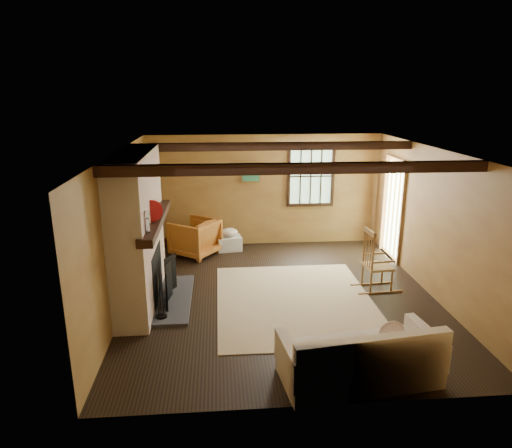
{
  "coord_description": "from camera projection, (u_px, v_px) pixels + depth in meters",
  "views": [
    {
      "loc": [
        -0.98,
        -6.86,
        3.27
      ],
      "look_at": [
        -0.38,
        0.4,
        1.14
      ],
      "focal_mm": 32.0,
      "sensor_mm": 36.0,
      "label": 1
    }
  ],
  "objects": [
    {
      "name": "ground",
      "position": [
        281.0,
        296.0,
        7.56
      ],
      "size": [
        5.5,
        5.5,
        0.0
      ],
      "primitive_type": "plane",
      "color": "black",
      "rests_on": "ground"
    },
    {
      "name": "rug",
      "position": [
        295.0,
        301.0,
        7.39
      ],
      "size": [
        2.5,
        3.0,
        0.01
      ],
      "primitive_type": "cube",
      "color": "tan",
      "rests_on": "ground"
    },
    {
      "name": "armchair",
      "position": [
        195.0,
        237.0,
        9.35
      ],
      "size": [
        1.15,
        1.15,
        0.76
      ],
      "primitive_type": "imported",
      "rotation": [
        0.0,
        0.0,
        -2.19
      ],
      "color": "#BF6026",
      "rests_on": "ground"
    },
    {
      "name": "rocking_chair",
      "position": [
        376.0,
        264.0,
        7.71
      ],
      "size": [
        0.81,
        0.47,
        1.08
      ],
      "rotation": [
        0.0,
        0.0,
        1.65
      ],
      "color": "tan",
      "rests_on": "ground"
    },
    {
      "name": "room_envelope",
      "position": [
        294.0,
        196.0,
        7.37
      ],
      "size": [
        5.02,
        5.52,
        2.44
      ],
      "color": "olive",
      "rests_on": "ground"
    },
    {
      "name": "laundry_basket",
      "position": [
        229.0,
        243.0,
        9.72
      ],
      "size": [
        0.55,
        0.45,
        0.3
      ],
      "primitive_type": "cube",
      "rotation": [
        0.0,
        0.0,
        0.15
      ],
      "color": "white",
      "rests_on": "ground"
    },
    {
      "name": "fireplace",
      "position": [
        140.0,
        236.0,
        7.07
      ],
      "size": [
        1.02,
        2.3,
        2.4
      ],
      "color": "#A76540",
      "rests_on": "ground"
    },
    {
      "name": "basket_pillow",
      "position": [
        229.0,
        232.0,
        9.65
      ],
      "size": [
        0.39,
        0.32,
        0.18
      ],
      "primitive_type": "ellipsoid",
      "rotation": [
        0.0,
        0.0,
        0.08
      ],
      "color": "silver",
      "rests_on": "laundry_basket"
    },
    {
      "name": "firewood_pile",
      "position": [
        169.0,
        243.0,
        9.85
      ],
      "size": [
        0.63,
        0.11,
        0.23
      ],
      "color": "brown",
      "rests_on": "ground"
    },
    {
      "name": "sofa",
      "position": [
        361.0,
        361.0,
        5.28
      ],
      "size": [
        1.92,
        1.04,
        0.74
      ],
      "rotation": [
        0.0,
        0.0,
        0.13
      ],
      "color": "silver",
      "rests_on": "ground"
    }
  ]
}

